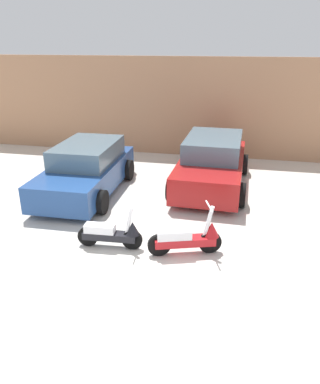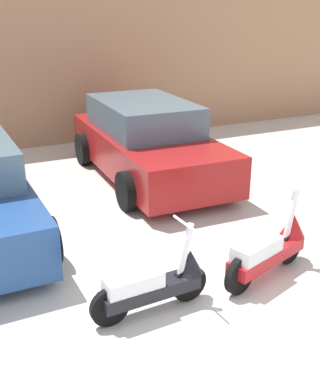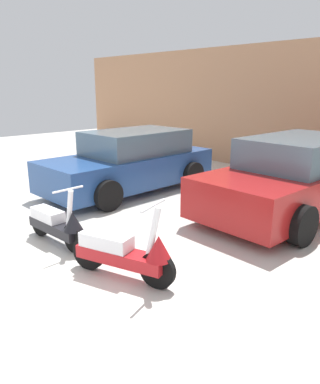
% 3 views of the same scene
% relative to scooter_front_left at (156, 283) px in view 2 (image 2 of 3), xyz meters
% --- Properties ---
extents(ground_plane, '(28.00, 28.00, 0.00)m').
position_rel_scooter_front_left_xyz_m(ground_plane, '(0.48, -1.14, -0.34)').
color(ground_plane, silver).
extents(wall_back, '(19.60, 0.12, 3.54)m').
position_rel_scooter_front_left_xyz_m(wall_back, '(0.48, 7.18, 1.43)').
color(wall_back, tan).
rests_on(wall_back, ground_plane).
extents(scooter_front_left, '(1.39, 0.50, 0.97)m').
position_rel_scooter_front_left_xyz_m(scooter_front_left, '(0.00, 0.00, 0.00)').
color(scooter_front_left, black).
rests_on(scooter_front_left, ground_plane).
extents(scooter_front_right, '(1.47, 0.74, 1.06)m').
position_rel_scooter_front_left_xyz_m(scooter_front_right, '(1.58, 0.08, 0.03)').
color(scooter_front_right, black).
rests_on(scooter_front_right, ground_plane).
extents(car_rear_center, '(2.16, 4.31, 1.45)m').
position_rel_scooter_front_left_xyz_m(car_rear_center, '(1.72, 4.11, 0.35)').
color(car_rear_center, maroon).
rests_on(car_rear_center, ground_plane).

